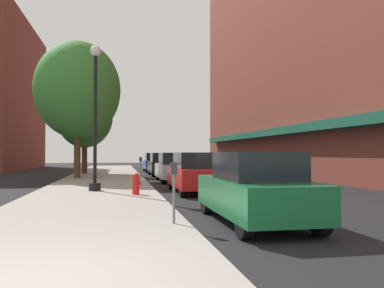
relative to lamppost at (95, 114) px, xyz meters
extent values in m
plane|color=black|center=(4.06, 6.48, -3.20)|extent=(90.00, 90.00, 0.00)
cube|color=gray|center=(0.06, 7.48, -3.14)|extent=(4.80, 50.00, 0.12)
cube|color=#144C38|center=(11.71, 10.48, -0.10)|extent=(0.90, 34.00, 0.50)
cylinder|color=black|center=(0.00, 0.00, -2.93)|extent=(0.48, 0.48, 0.30)
cylinder|color=black|center=(0.00, 0.00, -0.18)|extent=(0.14, 0.14, 5.20)
sphere|color=silver|center=(0.00, 0.00, 2.60)|extent=(0.44, 0.44, 0.44)
cylinder|color=red|center=(1.57, -1.76, -2.77)|extent=(0.26, 0.26, 0.62)
sphere|color=red|center=(1.57, -1.76, -2.41)|extent=(0.24, 0.24, 0.24)
cylinder|color=red|center=(1.71, -1.76, -2.68)|extent=(0.12, 0.10, 0.10)
cylinder|color=slate|center=(2.11, 4.81, -2.56)|extent=(0.06, 0.06, 1.05)
cube|color=#33383D|center=(2.11, 4.81, -1.90)|extent=(0.14, 0.09, 0.26)
cylinder|color=slate|center=(2.11, -7.87, -2.56)|extent=(0.06, 0.06, 1.05)
cube|color=#33383D|center=(2.11, -7.87, -1.90)|extent=(0.14, 0.09, 0.26)
cylinder|color=#4C3823|center=(-1.54, 8.50, -1.35)|extent=(0.40, 0.40, 3.47)
ellipsoid|color=#387F33|center=(-1.54, 8.50, 2.33)|extent=(5.19, 5.19, 5.97)
cylinder|color=#422D1E|center=(-1.54, 13.76, -1.71)|extent=(0.40, 0.40, 2.74)
ellipsoid|color=#2D6B28|center=(-1.54, 13.76, 1.21)|extent=(4.13, 4.13, 4.75)
cylinder|color=black|center=(3.28, -5.92, -2.88)|extent=(0.22, 0.64, 0.64)
cylinder|color=black|center=(4.84, -5.92, -2.88)|extent=(0.22, 0.64, 0.64)
cylinder|color=black|center=(3.28, -9.12, -2.88)|extent=(0.22, 0.64, 0.64)
cylinder|color=black|center=(4.84, -9.12, -2.88)|extent=(0.22, 0.64, 0.64)
cube|color=#196638|center=(4.06, -7.52, -2.56)|extent=(1.80, 4.30, 0.76)
cube|color=black|center=(4.06, -7.67, -1.86)|extent=(1.56, 2.20, 0.64)
cylinder|color=black|center=(3.28, 1.24, -2.88)|extent=(0.22, 0.64, 0.64)
cylinder|color=black|center=(4.84, 1.24, -2.88)|extent=(0.22, 0.64, 0.64)
cylinder|color=black|center=(3.28, -1.96, -2.88)|extent=(0.22, 0.64, 0.64)
cylinder|color=black|center=(4.84, -1.96, -2.88)|extent=(0.22, 0.64, 0.64)
cube|color=red|center=(4.06, -0.36, -2.56)|extent=(1.80, 4.30, 0.76)
cube|color=black|center=(4.06, -0.51, -1.86)|extent=(1.56, 2.20, 0.64)
cylinder|color=black|center=(3.28, 7.47, -2.88)|extent=(0.22, 0.64, 0.64)
cylinder|color=black|center=(4.84, 7.47, -2.88)|extent=(0.22, 0.64, 0.64)
cylinder|color=black|center=(3.28, 4.27, -2.88)|extent=(0.22, 0.64, 0.64)
cylinder|color=black|center=(4.84, 4.27, -2.88)|extent=(0.22, 0.64, 0.64)
cube|color=#B2B2BA|center=(4.06, 5.87, -2.56)|extent=(1.80, 4.30, 0.76)
cube|color=black|center=(4.06, 5.72, -1.86)|extent=(1.56, 2.20, 0.64)
cylinder|color=black|center=(3.28, 13.75, -2.88)|extent=(0.22, 0.64, 0.64)
cylinder|color=black|center=(4.84, 13.75, -2.88)|extent=(0.22, 0.64, 0.64)
cylinder|color=black|center=(3.28, 10.55, -2.88)|extent=(0.22, 0.64, 0.64)
cylinder|color=black|center=(4.84, 10.55, -2.88)|extent=(0.22, 0.64, 0.64)
cube|color=black|center=(4.06, 12.15, -2.56)|extent=(1.80, 4.30, 0.76)
cube|color=black|center=(4.06, 12.00, -1.86)|extent=(1.56, 2.20, 0.64)
cylinder|color=black|center=(3.28, 19.58, -2.88)|extent=(0.22, 0.64, 0.64)
cylinder|color=black|center=(4.84, 19.58, -2.88)|extent=(0.22, 0.64, 0.64)
cylinder|color=black|center=(3.28, 16.38, -2.88)|extent=(0.22, 0.64, 0.64)
cylinder|color=black|center=(4.84, 16.38, -2.88)|extent=(0.22, 0.64, 0.64)
cube|color=#1E389E|center=(4.06, 17.98, -2.56)|extent=(1.80, 4.30, 0.76)
cube|color=black|center=(4.06, 17.83, -1.86)|extent=(1.56, 2.20, 0.64)
camera|label=1|loc=(0.92, -16.21, -1.57)|focal=36.46mm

